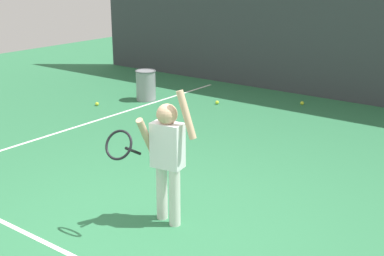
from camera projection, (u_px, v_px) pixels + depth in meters
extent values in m
plane|color=#2D7247|center=(141.00, 231.00, 4.92)|extent=(20.00, 20.00, 0.00)
cube|color=white|center=(32.00, 141.00, 7.42)|extent=(0.05, 9.00, 0.00)
cube|color=#383D42|center=(370.00, 4.00, 8.88)|extent=(12.55, 0.08, 3.55)
cylinder|color=silver|center=(162.00, 191.00, 5.10)|extent=(0.11, 0.11, 0.58)
cylinder|color=silver|center=(175.00, 198.00, 4.96)|extent=(0.11, 0.11, 0.58)
cube|color=white|center=(167.00, 145.00, 4.87)|extent=(0.32, 0.21, 0.44)
sphere|color=tan|center=(167.00, 114.00, 4.78)|extent=(0.20, 0.20, 0.20)
cylinder|color=tan|center=(186.00, 115.00, 4.71)|extent=(0.21, 0.10, 0.46)
cylinder|color=tan|center=(147.00, 137.00, 4.89)|extent=(0.11, 0.30, 0.43)
cylinder|color=black|center=(133.00, 151.00, 4.86)|extent=(0.06, 0.24, 0.15)
torus|color=black|center=(119.00, 145.00, 4.64)|extent=(0.31, 0.20, 0.26)
cylinder|color=gray|center=(146.00, 86.00, 9.55)|extent=(0.36, 0.36, 0.55)
torus|color=#595B60|center=(145.00, 71.00, 9.47)|extent=(0.38, 0.38, 0.02)
sphere|color=#CCE033|center=(168.00, 107.00, 9.04)|extent=(0.07, 0.07, 0.07)
sphere|color=#CCE033|center=(302.00, 103.00, 9.30)|extent=(0.07, 0.07, 0.07)
sphere|color=#CCE033|center=(217.00, 102.00, 9.34)|extent=(0.07, 0.07, 0.07)
sphere|color=#CCE033|center=(97.00, 104.00, 9.24)|extent=(0.07, 0.07, 0.07)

